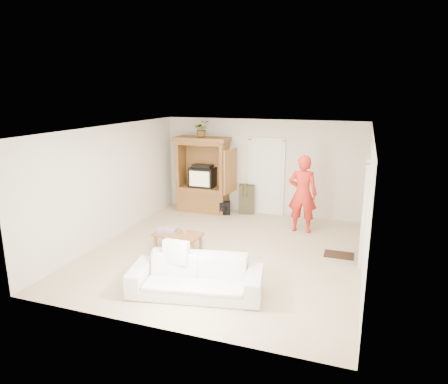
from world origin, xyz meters
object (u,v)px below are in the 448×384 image
object	(u,v)px
armoire	(204,179)
man	(303,194)
sofa	(196,276)
coffee_table	(178,235)

from	to	relation	value
armoire	man	size ratio (longest dim) A/B	1.11
armoire	sofa	size ratio (longest dim) A/B	0.95
armoire	sofa	distance (m)	4.90
sofa	coffee_table	bearing A→B (deg)	113.26
armoire	sofa	xyz separation A→B (m)	(1.71, -4.55, -0.59)
man	coffee_table	distance (m)	3.16
coffee_table	man	bearing A→B (deg)	44.27
armoire	man	bearing A→B (deg)	-16.04
man	coffee_table	size ratio (longest dim) A/B	1.84
coffee_table	sofa	bearing A→B (deg)	-53.11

